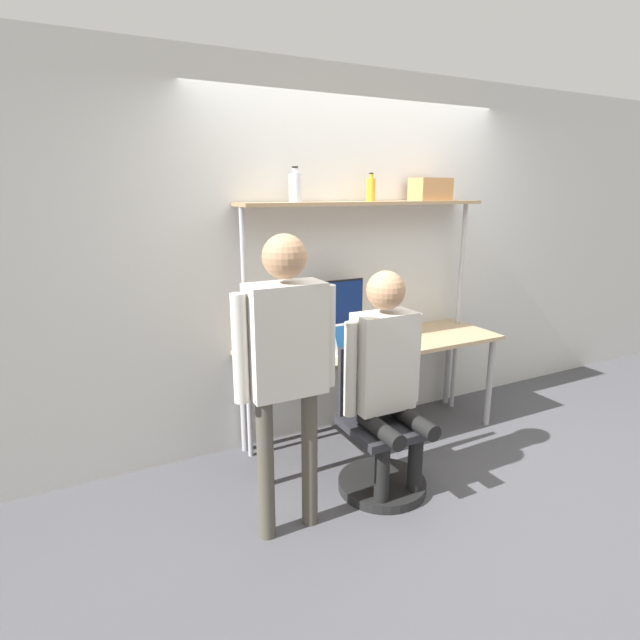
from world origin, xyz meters
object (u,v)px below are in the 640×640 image
at_px(cell_phone, 395,349).
at_px(person_seated, 386,367).
at_px(laptop, 355,345).
at_px(office_chair, 380,446).
at_px(bottle_amber, 371,189).
at_px(bottle_clear, 295,187).
at_px(storage_box, 430,189).
at_px(monitor, 333,309).
at_px(person_standing, 286,351).

bearing_deg(cell_phone, person_seated, -130.36).
relative_size(laptop, office_chair, 0.34).
xyz_separation_m(laptop, person_seated, (-0.08, -0.49, 0.01)).
bearing_deg(bottle_amber, person_seated, -114.49).
bearing_deg(person_seated, bottle_clear, 107.07).
bearing_deg(person_seated, storage_box, 41.11).
bearing_deg(storage_box, bottle_clear, 180.00).
bearing_deg(monitor, bottle_clear, -179.29).
bearing_deg(office_chair, person_seated, -90.97).
distance_m(bottle_amber, storage_box, 0.54).
relative_size(person_seated, bottle_clear, 6.15).
height_order(monitor, person_seated, person_seated).
relative_size(cell_phone, bottle_amber, 0.76).
bearing_deg(bottle_amber, bottle_clear, 180.00).
xyz_separation_m(monitor, storage_box, (0.83, -0.00, 0.85)).
bearing_deg(cell_phone, storage_box, 33.67).
height_order(person_seated, person_standing, person_standing).
distance_m(cell_phone, person_standing, 1.20).
xyz_separation_m(monitor, person_seated, (-0.06, -0.78, -0.18)).
height_order(cell_phone, person_standing, person_standing).
bearing_deg(bottle_clear, office_chair, -71.87).
distance_m(laptop, office_chair, 0.71).
height_order(monitor, bottle_clear, bottle_clear).
bearing_deg(storage_box, cell_phone, -146.33).
distance_m(office_chair, bottle_amber, 1.78).
xyz_separation_m(office_chair, storage_box, (0.89, 0.73, 1.58)).
xyz_separation_m(bottle_clear, bottle_amber, (0.59, -0.00, -0.01)).
xyz_separation_m(laptop, office_chair, (-0.08, -0.45, -0.54)).
relative_size(cell_phone, person_seated, 0.11).
distance_m(person_seated, storage_box, 1.57).
xyz_separation_m(office_chair, bottle_amber, (0.35, 0.73, 1.58)).
bearing_deg(office_chair, monitor, 85.49).
bearing_deg(office_chair, person_standing, -169.09).
relative_size(monitor, person_standing, 0.30).
bearing_deg(laptop, monitor, 93.57).
relative_size(bottle_amber, storage_box, 0.68).
relative_size(monitor, bottle_clear, 2.15).
bearing_deg(bottle_clear, person_standing, -117.54).
relative_size(laptop, bottle_clear, 1.37).
bearing_deg(storage_box, bottle_amber, -180.00).
bearing_deg(cell_phone, laptop, 165.65).
relative_size(office_chair, storage_box, 3.15).
bearing_deg(office_chair, bottle_amber, 64.21).
relative_size(cell_phone, office_chair, 0.16).
bearing_deg(cell_phone, person_standing, -154.06).
xyz_separation_m(laptop, cell_phone, (0.28, -0.07, -0.05)).
distance_m(monitor, person_seated, 0.80).
xyz_separation_m(bottle_amber, storage_box, (0.54, 0.00, -0.00)).
distance_m(cell_phone, bottle_clear, 1.31).
xyz_separation_m(person_seated, bottle_clear, (-0.24, 0.77, 1.05)).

